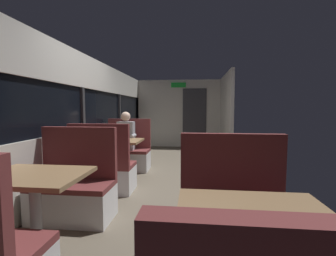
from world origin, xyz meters
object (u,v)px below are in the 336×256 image
(bench_mid_window_facing_entry, at_px, (128,154))
(seated_passenger, at_px, (127,145))
(bench_mid_window_facing_end, at_px, (103,171))
(dining_table_near_window, at_px, (35,185))
(dining_table_mid_window, at_px, (117,145))
(bench_front_aisle_facing_entry, at_px, (234,223))
(dining_table_front_aisle, at_px, (254,228))
(bench_near_window_facing_entry, at_px, (74,192))

(bench_mid_window_facing_entry, height_order, seated_passenger, seated_passenger)
(bench_mid_window_facing_end, bearing_deg, bench_mid_window_facing_entry, 90.00)
(dining_table_near_window, height_order, bench_mid_window_facing_entry, bench_mid_window_facing_entry)
(dining_table_mid_window, relative_size, bench_front_aisle_facing_entry, 0.82)
(bench_mid_window_facing_entry, relative_size, seated_passenger, 0.87)
(dining_table_mid_window, relative_size, dining_table_front_aisle, 1.00)
(dining_table_near_window, bearing_deg, bench_mid_window_facing_entry, 90.00)
(dining_table_front_aisle, bearing_deg, bench_mid_window_facing_end, 128.55)
(bench_near_window_facing_entry, xyz_separation_m, bench_front_aisle_facing_entry, (1.79, -0.60, 0.00))
(bench_mid_window_facing_end, xyz_separation_m, bench_mid_window_facing_entry, (0.00, 1.40, 0.00))
(dining_table_front_aisle, bearing_deg, bench_mid_window_facing_entry, 116.16)
(bench_mid_window_facing_end, height_order, seated_passenger, seated_passenger)
(dining_table_near_window, relative_size, seated_passenger, 0.71)
(dining_table_mid_window, relative_size, bench_mid_window_facing_entry, 0.82)
(bench_front_aisle_facing_entry, bearing_deg, dining_table_front_aisle, -90.00)
(bench_mid_window_facing_entry, xyz_separation_m, dining_table_front_aisle, (1.79, -3.64, 0.31))
(bench_mid_window_facing_end, distance_m, bench_mid_window_facing_entry, 1.40)
(dining_table_mid_window, distance_m, bench_front_aisle_facing_entry, 2.89)
(bench_front_aisle_facing_entry, bearing_deg, bench_mid_window_facing_end, 139.17)
(dining_table_near_window, bearing_deg, bench_front_aisle_facing_entry, 3.18)
(dining_table_mid_window, distance_m, seated_passenger, 0.64)
(dining_table_near_window, distance_m, dining_table_mid_window, 2.35)
(bench_front_aisle_facing_entry, relative_size, seated_passenger, 0.87)
(bench_mid_window_facing_entry, relative_size, bench_front_aisle_facing_entry, 1.00)
(bench_near_window_facing_entry, relative_size, bench_front_aisle_facing_entry, 1.00)
(bench_near_window_facing_entry, distance_m, dining_table_front_aisle, 2.23)
(dining_table_mid_window, relative_size, bench_mid_window_facing_end, 0.82)
(bench_near_window_facing_entry, height_order, bench_mid_window_facing_end, same)
(dining_table_front_aisle, height_order, seated_passenger, seated_passenger)
(dining_table_front_aisle, xyz_separation_m, seated_passenger, (-1.79, 3.57, -0.10))
(dining_table_near_window, distance_m, seated_passenger, 2.97)
(dining_table_mid_window, relative_size, seated_passenger, 0.71)
(dining_table_mid_window, xyz_separation_m, bench_mid_window_facing_end, (0.00, -0.70, -0.31))
(bench_mid_window_facing_entry, distance_m, dining_table_front_aisle, 4.07)
(bench_near_window_facing_entry, relative_size, seated_passenger, 0.87)
(dining_table_mid_window, bearing_deg, bench_front_aisle_facing_entry, -51.45)
(bench_mid_window_facing_entry, bearing_deg, dining_table_near_window, -90.00)
(dining_table_front_aisle, height_order, bench_front_aisle_facing_entry, bench_front_aisle_facing_entry)
(dining_table_near_window, distance_m, bench_mid_window_facing_entry, 3.06)
(dining_table_near_window, distance_m, bench_near_window_facing_entry, 0.77)
(bench_mid_window_facing_entry, height_order, dining_table_front_aisle, bench_mid_window_facing_entry)
(bench_mid_window_facing_end, height_order, dining_table_front_aisle, bench_mid_window_facing_end)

